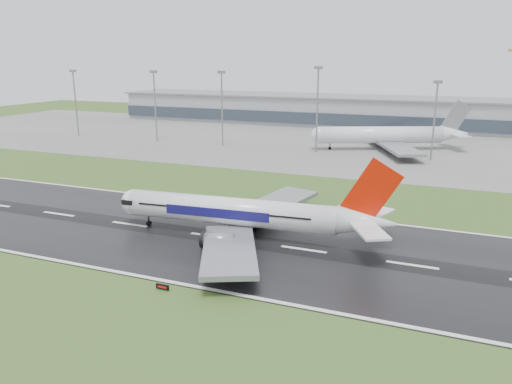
% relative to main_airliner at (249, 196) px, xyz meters
% --- Properties ---
extents(ground, '(520.00, 520.00, 0.00)m').
position_rel_main_airliner_xyz_m(ground, '(-27.46, -2.72, -8.67)').
color(ground, '#31501D').
rests_on(ground, ground).
extents(runway, '(400.00, 45.00, 0.10)m').
position_rel_main_airliner_xyz_m(runway, '(-27.46, -2.72, -8.62)').
color(runway, black).
rests_on(runway, ground).
extents(apron, '(400.00, 130.00, 0.08)m').
position_rel_main_airliner_xyz_m(apron, '(-27.46, 122.28, -8.63)').
color(apron, slate).
rests_on(apron, ground).
extents(terminal, '(240.00, 36.00, 15.00)m').
position_rel_main_airliner_xyz_m(terminal, '(-27.46, 182.28, -1.17)').
color(terminal, gray).
rests_on(terminal, ground).
extents(main_airliner, '(62.44, 59.91, 17.14)m').
position_rel_main_airliner_xyz_m(main_airliner, '(0.00, 0.00, 0.00)').
color(main_airliner, silver).
rests_on(main_airliner, runway).
extents(parked_airliner, '(82.85, 80.52, 18.88)m').
position_rel_main_airliner_xyz_m(parked_airliner, '(12.83, 113.30, 0.85)').
color(parked_airliner, silver).
rests_on(parked_airliner, apron).
extents(runway_sign, '(2.30, 0.74, 1.04)m').
position_rel_main_airliner_xyz_m(runway_sign, '(-3.43, -27.44, -8.15)').
color(runway_sign, black).
rests_on(runway_sign, ground).
extents(floodmast_0, '(0.64, 0.64, 29.35)m').
position_rel_main_airliner_xyz_m(floodmast_0, '(-128.48, 97.28, 6.01)').
color(floodmast_0, gray).
rests_on(floodmast_0, ground).
extents(floodmast_1, '(0.64, 0.64, 29.41)m').
position_rel_main_airliner_xyz_m(floodmast_1, '(-84.76, 97.28, 6.04)').
color(floodmast_1, gray).
rests_on(floodmast_1, ground).
extents(floodmast_2, '(0.64, 0.64, 29.54)m').
position_rel_main_airliner_xyz_m(floodmast_2, '(-52.40, 97.28, 6.10)').
color(floodmast_2, gray).
rests_on(floodmast_2, ground).
extents(floodmast_3, '(0.64, 0.64, 31.55)m').
position_rel_main_airliner_xyz_m(floodmast_3, '(-11.97, 97.28, 7.10)').
color(floodmast_3, gray).
rests_on(floodmast_3, ground).
extents(floodmast_4, '(0.64, 0.64, 27.03)m').
position_rel_main_airliner_xyz_m(floodmast_4, '(30.72, 97.28, 4.85)').
color(floodmast_4, gray).
rests_on(floodmast_4, ground).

